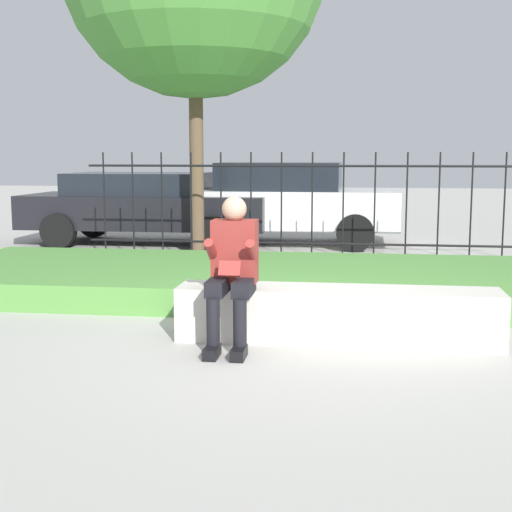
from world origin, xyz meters
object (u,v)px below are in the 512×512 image
(car_parked_center, at_px, (287,201))
(car_parked_left, at_px, (146,205))
(stone_bench, at_px, (337,318))
(person_seated_reader, at_px, (233,265))

(car_parked_center, height_order, car_parked_left, car_parked_center)
(stone_bench, height_order, car_parked_center, car_parked_center)
(person_seated_reader, height_order, car_parked_left, car_parked_left)
(person_seated_reader, xyz_separation_m, car_parked_center, (-0.22, 7.14, 0.09))
(stone_bench, distance_m, car_parked_left, 7.49)
(car_parked_center, relative_size, car_parked_left, 0.90)
(stone_bench, distance_m, person_seated_reader, 1.04)
(stone_bench, height_order, car_parked_left, car_parked_left)
(car_parked_center, bearing_deg, car_parked_left, -171.79)
(car_parked_center, bearing_deg, person_seated_reader, -87.32)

